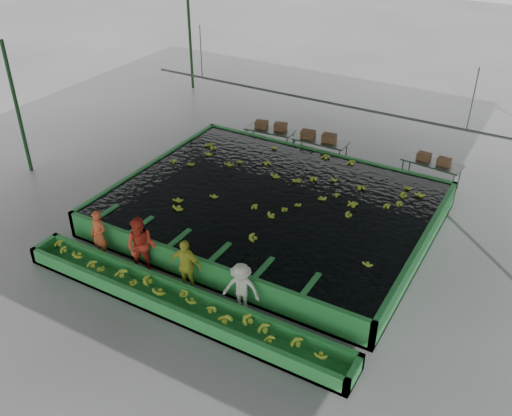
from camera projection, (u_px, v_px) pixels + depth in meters
The scene contains 21 objects.
ground at pixel (248, 242), 17.80m from camera, with size 80.00×80.00×0.00m, color gray.
shed_roof at pixel (247, 89), 15.18m from camera, with size 20.00×22.00×0.04m, color gray.
shed_posts at pixel (247, 172), 16.49m from camera, with size 20.00×22.00×5.00m, color #19421C, non-canonical shape.
flotation_tank at pixel (271, 208), 18.67m from camera, with size 10.00×8.00×0.90m, color green, non-canonical shape.
tank_water at pixel (271, 198), 18.46m from camera, with size 9.70×7.70×0.00m, color black.
sorting_trough at pixel (178, 303), 15.01m from camera, with size 10.00×1.00×0.50m, color green, non-canonical shape.
cableway_rail at pixel (320, 101), 19.92m from camera, with size 0.08×0.08×14.00m, color #59605B.
rail_hanger_left at pixel (201, 52), 21.52m from camera, with size 0.04×0.04×2.00m, color #59605B.
rail_hanger_right at pixel (473, 100), 17.26m from camera, with size 0.04×0.04×2.00m, color #59605B.
worker_a at pixel (99, 235), 16.80m from camera, with size 0.57×0.37×1.55m, color #E05B2E.
worker_b at pixel (141, 247), 16.03m from camera, with size 0.89×0.69×1.82m, color red.
worker_c at pixel (186, 266), 15.43m from camera, with size 0.97×0.40×1.65m, color gold.
worker_d at pixel (241, 289), 14.71m from camera, with size 0.98×0.56×1.52m, color beige.
packing_table_left at pixel (270, 139), 23.26m from camera, with size 1.99×0.79×0.90m, color #59605B, non-canonical shape.
packing_table_mid at pixel (320, 151), 22.26m from camera, with size 2.11×0.84×0.96m, color #59605B, non-canonical shape.
packing_table_right at pixel (430, 174), 20.67m from camera, with size 2.09×0.84×0.95m, color #59605B, non-canonical shape.
box_stack_left at pixel (271, 129), 23.06m from camera, with size 1.30×0.36×0.28m, color brown, non-canonical shape.
box_stack_mid at pixel (318, 140), 22.02m from camera, with size 1.38×0.38×0.30m, color brown, non-canonical shape.
box_stack_right at pixel (433, 162), 20.40m from camera, with size 1.20×0.33×0.26m, color brown, non-canonical shape.
floating_bananas at pixel (283, 187), 19.05m from camera, with size 9.33×6.36×0.13m, color #ABC62C, non-canonical shape.
trough_bananas at pixel (178, 298), 14.93m from camera, with size 8.67×0.58×0.12m, color #ABC62C, non-canonical shape.
Camera 1 is at (7.51, -12.52, 10.24)m, focal length 40.00 mm.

